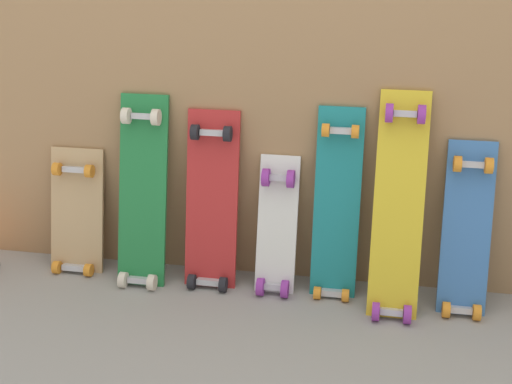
{
  "coord_description": "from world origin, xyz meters",
  "views": [
    {
      "loc": [
        0.47,
        -2.59,
        1.41
      ],
      "look_at": [
        0.0,
        -0.07,
        0.42
      ],
      "focal_mm": 48.85,
      "sensor_mm": 36.0,
      "label": 1
    }
  ],
  "objects_px": {
    "skateboard_natural": "(77,218)",
    "skateboard_yellow": "(398,214)",
    "skateboard_red": "(211,208)",
    "skateboard_blue": "(466,237)",
    "skateboard_green": "(142,199)",
    "skateboard_white": "(277,232)",
    "skateboard_teal": "(336,212)"
  },
  "relations": [
    {
      "from": "skateboard_natural",
      "to": "skateboard_yellow",
      "type": "height_order",
      "value": "skateboard_yellow"
    },
    {
      "from": "skateboard_red",
      "to": "skateboard_blue",
      "type": "xyz_separation_m",
      "value": [
        1.01,
        -0.02,
        -0.04
      ]
    },
    {
      "from": "skateboard_natural",
      "to": "skateboard_green",
      "type": "height_order",
      "value": "skateboard_green"
    },
    {
      "from": "skateboard_yellow",
      "to": "skateboard_white",
      "type": "bearing_deg",
      "value": 173.74
    },
    {
      "from": "skateboard_white",
      "to": "skateboard_teal",
      "type": "bearing_deg",
      "value": 3.8
    },
    {
      "from": "skateboard_natural",
      "to": "skateboard_teal",
      "type": "bearing_deg",
      "value": -0.18
    },
    {
      "from": "skateboard_natural",
      "to": "skateboard_blue",
      "type": "height_order",
      "value": "skateboard_blue"
    },
    {
      "from": "skateboard_green",
      "to": "skateboard_red",
      "type": "distance_m",
      "value": 0.29
    },
    {
      "from": "skateboard_green",
      "to": "skateboard_teal",
      "type": "relative_size",
      "value": 1.01
    },
    {
      "from": "skateboard_yellow",
      "to": "skateboard_teal",
      "type": "bearing_deg",
      "value": 164.05
    },
    {
      "from": "skateboard_teal",
      "to": "skateboard_yellow",
      "type": "bearing_deg",
      "value": -15.95
    },
    {
      "from": "skateboard_teal",
      "to": "skateboard_yellow",
      "type": "relative_size",
      "value": 0.92
    },
    {
      "from": "skateboard_white",
      "to": "skateboard_blue",
      "type": "height_order",
      "value": "skateboard_blue"
    },
    {
      "from": "skateboard_white",
      "to": "skateboard_natural",
      "type": "bearing_deg",
      "value": 178.75
    },
    {
      "from": "skateboard_teal",
      "to": "skateboard_white",
      "type": "bearing_deg",
      "value": -176.2
    },
    {
      "from": "skateboard_natural",
      "to": "skateboard_white",
      "type": "distance_m",
      "value": 0.87
    },
    {
      "from": "skateboard_blue",
      "to": "skateboard_yellow",
      "type": "bearing_deg",
      "value": -171.96
    },
    {
      "from": "skateboard_white",
      "to": "skateboard_teal",
      "type": "xyz_separation_m",
      "value": [
        0.24,
        0.02,
        0.1
      ]
    },
    {
      "from": "skateboard_natural",
      "to": "skateboard_white",
      "type": "height_order",
      "value": "skateboard_white"
    },
    {
      "from": "skateboard_green",
      "to": "skateboard_white",
      "type": "bearing_deg",
      "value": 1.47
    },
    {
      "from": "skateboard_teal",
      "to": "skateboard_natural",
      "type": "bearing_deg",
      "value": 179.82
    },
    {
      "from": "skateboard_green",
      "to": "skateboard_blue",
      "type": "distance_m",
      "value": 1.29
    },
    {
      "from": "skateboard_yellow",
      "to": "skateboard_blue",
      "type": "height_order",
      "value": "skateboard_yellow"
    },
    {
      "from": "skateboard_red",
      "to": "skateboard_yellow",
      "type": "distance_m",
      "value": 0.75
    },
    {
      "from": "skateboard_teal",
      "to": "skateboard_blue",
      "type": "bearing_deg",
      "value": -3.5
    },
    {
      "from": "skateboard_green",
      "to": "skateboard_yellow",
      "type": "relative_size",
      "value": 0.94
    },
    {
      "from": "skateboard_white",
      "to": "skateboard_yellow",
      "type": "xyz_separation_m",
      "value": [
        0.47,
        -0.05,
        0.14
      ]
    },
    {
      "from": "skateboard_green",
      "to": "skateboard_blue",
      "type": "relative_size",
      "value": 1.17
    },
    {
      "from": "skateboard_green",
      "to": "skateboard_red",
      "type": "bearing_deg",
      "value": 4.38
    },
    {
      "from": "skateboard_white",
      "to": "skateboard_yellow",
      "type": "distance_m",
      "value": 0.5
    },
    {
      "from": "skateboard_teal",
      "to": "skateboard_red",
      "type": "bearing_deg",
      "value": -179.09
    },
    {
      "from": "skateboard_green",
      "to": "skateboard_white",
      "type": "height_order",
      "value": "skateboard_green"
    }
  ]
}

